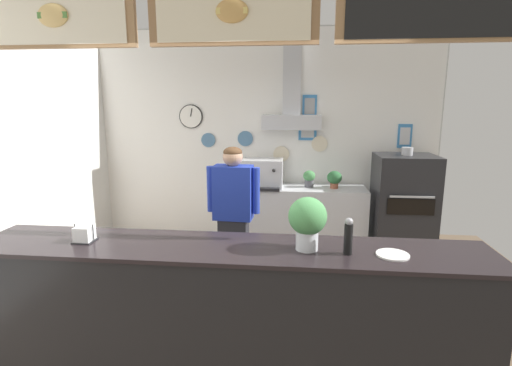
% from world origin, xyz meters
% --- Properties ---
extents(ground_plane, '(6.68, 6.68, 0.00)m').
position_xyz_m(ground_plane, '(0.00, 0.00, 0.00)').
color(ground_plane, brown).
extents(back_wall_assembly, '(4.88, 2.82, 3.09)m').
position_xyz_m(back_wall_assembly, '(0.02, 2.64, 1.63)').
color(back_wall_assembly, '#9E9E99').
rests_on(back_wall_assembly, ground_plane).
extents(service_counter, '(3.74, 0.63, 1.05)m').
position_xyz_m(service_counter, '(0.00, -0.25, 0.53)').
color(service_counter, black).
rests_on(service_counter, ground_plane).
extents(back_prep_counter, '(1.95, 0.58, 0.93)m').
position_xyz_m(back_prep_counter, '(0.45, 2.38, 0.46)').
color(back_prep_counter, silver).
rests_on(back_prep_counter, ground_plane).
extents(pizza_oven, '(0.75, 0.70, 1.51)m').
position_xyz_m(pizza_oven, '(1.88, 2.25, 0.71)').
color(pizza_oven, '#232326').
rests_on(pizza_oven, ground_plane).
extents(shop_worker, '(0.55, 0.24, 1.63)m').
position_xyz_m(shop_worker, '(-0.17, 0.99, 0.89)').
color(shop_worker, '#232328').
rests_on(shop_worker, ground_plane).
extents(espresso_machine, '(0.53, 0.51, 0.38)m').
position_xyz_m(espresso_machine, '(0.02, 2.36, 1.12)').
color(espresso_machine, silver).
rests_on(espresso_machine, back_prep_counter).
extents(potted_oregano, '(0.16, 0.16, 0.23)m').
position_xyz_m(potted_oregano, '(0.65, 2.41, 1.06)').
color(potted_oregano, '#4C4C51').
rests_on(potted_oregano, back_prep_counter).
extents(potted_basil, '(0.20, 0.20, 0.24)m').
position_xyz_m(potted_basil, '(0.99, 2.37, 1.07)').
color(potted_basil, '#9E563D').
rests_on(potted_basil, back_prep_counter).
extents(potted_rosemary, '(0.13, 0.13, 0.18)m').
position_xyz_m(potted_rosemary, '(-0.27, 2.42, 1.03)').
color(potted_rosemary, '#4C4C51').
rests_on(potted_rosemary, back_prep_counter).
extents(pepper_grinder, '(0.06, 0.06, 0.26)m').
position_xyz_m(pepper_grinder, '(0.84, -0.31, 1.18)').
color(pepper_grinder, black).
rests_on(pepper_grinder, service_counter).
extents(napkin_holder, '(0.15, 0.14, 0.13)m').
position_xyz_m(napkin_holder, '(-1.08, -0.26, 1.11)').
color(napkin_holder, '#262628').
rests_on(napkin_holder, service_counter).
extents(condiment_plate, '(0.22, 0.22, 0.01)m').
position_xyz_m(condiment_plate, '(1.14, -0.30, 1.06)').
color(condiment_plate, white).
rests_on(condiment_plate, service_counter).
extents(basil_vase, '(0.27, 0.27, 0.38)m').
position_xyz_m(basil_vase, '(0.56, -0.25, 1.26)').
color(basil_vase, silver).
rests_on(basil_vase, service_counter).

